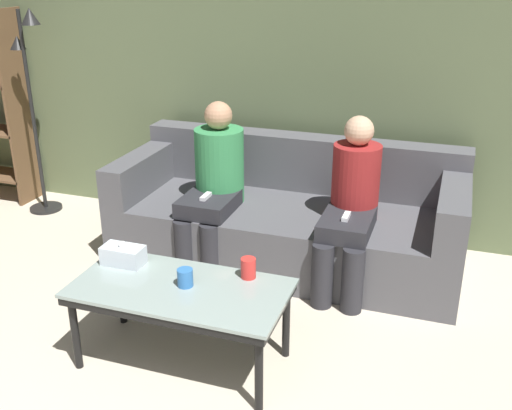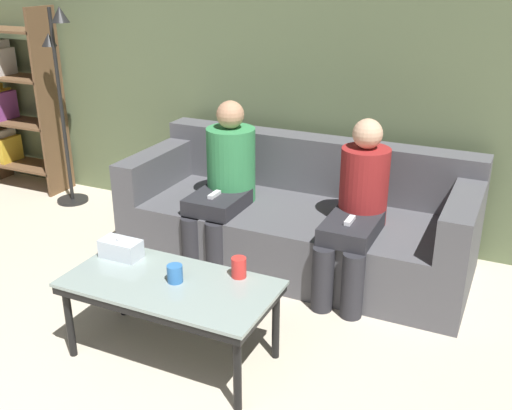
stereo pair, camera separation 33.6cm
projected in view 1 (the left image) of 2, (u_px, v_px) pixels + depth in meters
The scene contains 9 objects.
wall_back at pixel (313, 57), 4.19m from camera, with size 12.00×0.06×2.60m.
couch at pixel (289, 218), 4.10m from camera, with size 2.30×0.94×0.79m.
coffee_table at pixel (180, 294), 2.96m from camera, with size 1.07×0.54×0.44m.
cup_near_left at pixel (248, 268), 3.01m from camera, with size 0.08×0.08×0.11m.
cup_near_right at pixel (185, 278), 2.93m from camera, with size 0.08×0.08×0.09m.
tissue_box at pixel (123, 255), 3.14m from camera, with size 0.22×0.12×0.13m.
standing_lamp at pixel (32, 92), 4.63m from camera, with size 0.31×0.26×1.61m.
seated_person_left_end at pixel (214, 181), 3.95m from camera, with size 0.33×0.63×1.09m.
seated_person_mid_left at pixel (351, 202), 3.66m from camera, with size 0.31×0.66×1.07m.
Camera 1 is at (1.01, -0.33, 1.93)m, focal length 42.00 mm.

